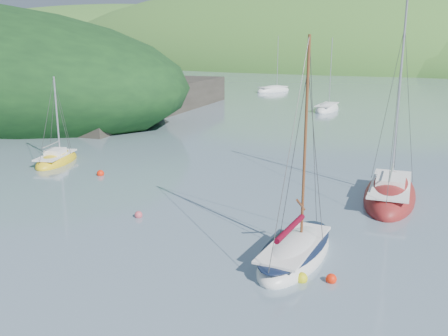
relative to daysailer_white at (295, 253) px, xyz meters
The scene contains 8 objects.
ground 5.52m from the daysailer_white, 142.42° to the right, with size 700.00×700.00×0.00m, color slate.
shoreline_hills 169.64m from the daysailer_white, 94.74° to the left, with size 690.00×135.00×56.00m.
daysailer_white is the anchor object (origin of this frame).
sloop_red 10.25m from the daysailer_white, 80.31° to the left, with size 4.05×8.54×12.14m.
sailboat_yellow 22.84m from the daysailer_white, 162.62° to the left, with size 3.85×5.61×6.93m.
distant_sloop_a 46.43m from the daysailer_white, 106.92° to the left, with size 2.91×7.16×10.01m.
distant_sloop_c 70.02m from the daysailer_white, 115.15° to the left, with size 5.10×7.77×10.47m.
mooring_buoys 4.78m from the daysailer_white, 154.90° to the left, with size 24.28×8.78×0.49m.
Camera 1 is at (11.44, -14.95, 8.88)m, focal length 40.00 mm.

